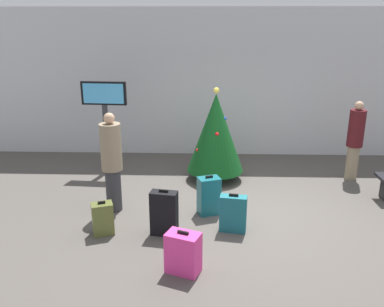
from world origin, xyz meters
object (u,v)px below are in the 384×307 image
traveller_1 (112,160)px  suitcase_4 (183,253)px  suitcase_2 (209,196)px  traveller_0 (355,139)px  suitcase_0 (164,213)px  suitcase_1 (233,214)px  suitcase_3 (103,219)px  holiday_tree (216,133)px  flight_info_kiosk (105,109)px

traveller_1 → suitcase_4: bearing=-54.4°
suitcase_2 → suitcase_4: bearing=-101.3°
traveller_1 → traveller_0: bearing=19.5°
suitcase_0 → suitcase_2: bearing=46.9°
suitcase_1 → suitcase_2: suitcase_2 is taller
suitcase_1 → suitcase_2: (-0.39, 0.62, 0.03)m
suitcase_1 → suitcase_3: suitcase_1 is taller
holiday_tree → suitcase_3: holiday_tree is taller
suitcase_1 → suitcase_3: size_ratio=1.15×
holiday_tree → flight_info_kiosk: 2.47m
suitcase_4 → traveller_1: bearing=125.6°
traveller_1 → suitcase_0: (0.99, -0.85, -0.57)m
suitcase_2 → holiday_tree: bearing=85.2°
suitcase_3 → suitcase_4: bearing=-36.8°
suitcase_0 → suitcase_3: bearing=-178.8°
holiday_tree → traveller_0: (2.93, 0.14, -0.14)m
traveller_0 → suitcase_4: 4.97m
suitcase_4 → traveller_0: bearing=46.1°
traveller_1 → holiday_tree: bearing=40.2°
suitcase_1 → suitcase_4: suitcase_1 is taller
traveller_0 → suitcase_1: traveller_0 is taller
suitcase_2 → suitcase_3: (-1.69, -0.78, -0.07)m
suitcase_1 → traveller_1: bearing=161.1°
suitcase_0 → suitcase_3: 0.98m
holiday_tree → suitcase_1: bearing=-83.8°
holiday_tree → suitcase_0: 2.64m
suitcase_0 → traveller_0: bearing=33.9°
flight_info_kiosk → suitcase_4: 4.45m
traveller_0 → suitcase_2: traveller_0 is taller
holiday_tree → traveller_0: size_ratio=1.17×
traveller_1 → suitcase_2: size_ratio=2.50×
traveller_0 → suitcase_0: bearing=-146.1°
flight_info_kiosk → suitcase_3: flight_info_kiosk is taller
holiday_tree → traveller_1: size_ratio=1.11×
holiday_tree → suitcase_1: holiday_tree is taller
holiday_tree → suitcase_3: bearing=-127.0°
suitcase_1 → suitcase_4: bearing=-122.6°
traveller_1 → suitcase_3: 1.10m
traveller_0 → suitcase_1: 3.64m
traveller_1 → suitcase_2: (1.70, -0.09, -0.60)m
traveller_0 → suitcase_4: bearing=-133.9°
traveller_1 → suitcase_0: 1.42m
traveller_0 → suitcase_3: 5.44m
suitcase_1 → holiday_tree: bearing=96.2°
traveller_1 → suitcase_3: bearing=-89.6°
holiday_tree → traveller_1: (-1.83, -1.55, -0.10)m
traveller_0 → traveller_1: bearing=-160.5°
holiday_tree → suitcase_4: 3.54m
flight_info_kiosk → traveller_0: (5.32, -0.29, -0.54)m
holiday_tree → traveller_1: bearing=-139.8°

